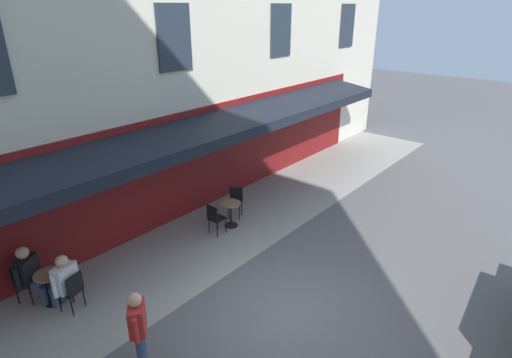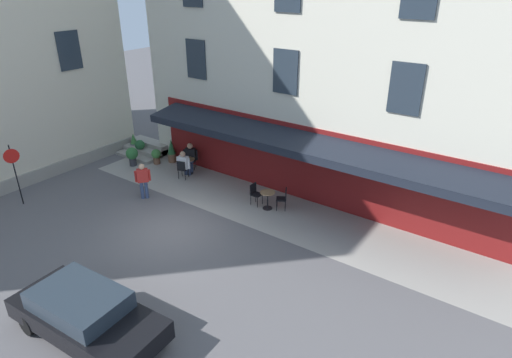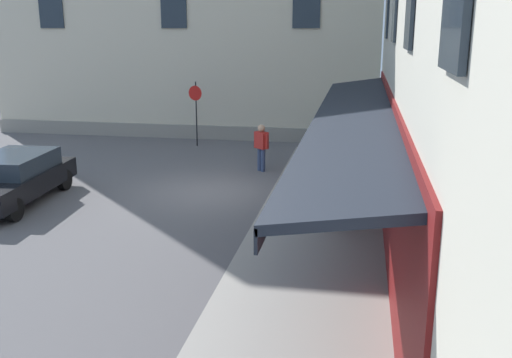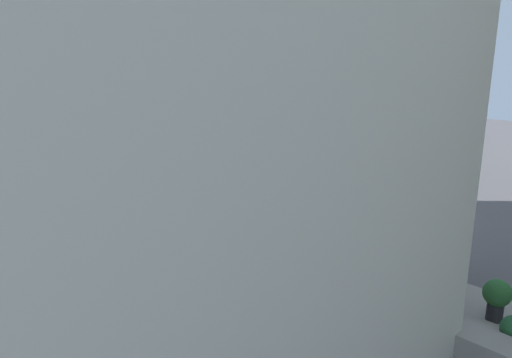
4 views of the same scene
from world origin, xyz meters
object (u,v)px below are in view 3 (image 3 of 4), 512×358
potted_plant_entrance_left (357,138)px  parked_car_black (13,177)px  seated_patron_in_black (361,151)px  cafe_chair_black_back_row (321,192)px  walking_pedestrian_in_red (261,144)px  cafe_table_mid_terrace (319,201)px  cafe_chair_black_by_window (331,206)px  seated_companion_in_white (337,153)px  potted_plant_entrance_right (349,147)px  cafe_table_near_entrance (349,159)px  no_parking_sign (196,102)px  potted_plant_mid_terrace (327,139)px  cafe_chair_black_under_awning (366,156)px  potted_plant_under_sign (363,136)px  potted_plant_by_steps (367,146)px  cafe_chair_black_near_door (331,158)px

potted_plant_entrance_left → parked_car_black: bearing=133.3°
seated_patron_in_black → parked_car_black: size_ratio=0.31×
cafe_chair_black_back_row → walking_pedestrian_in_red: walking_pedestrian_in_red is taller
cafe_table_mid_terrace → cafe_chair_black_by_window: 0.63m
walking_pedestrian_in_red → parked_car_black: 7.71m
parked_car_black → seated_companion_in_white: bearing=-60.5°
potted_plant_entrance_right → cafe_table_near_entrance: bearing=-178.2°
walking_pedestrian_in_red → no_parking_sign: (3.68, 3.30, 0.87)m
seated_patron_in_black → no_parking_sign: 7.41m
cafe_chair_black_by_window → seated_companion_in_white: seated_companion_in_white is taller
walking_pedestrian_in_red → potted_plant_mid_terrace: walking_pedestrian_in_red is taller
potted_plant_entrance_right → potted_plant_entrance_left: bearing=-10.3°
potted_plant_entrance_left → cafe_chair_black_under_awning: bearing=-174.3°
cafe_table_mid_terrace → potted_plant_entrance_left: size_ratio=0.90×
cafe_chair_black_under_awning → potted_plant_under_sign: potted_plant_under_sign is taller
seated_patron_in_black → potted_plant_mid_terrace: (2.72, 1.26, -0.16)m
parked_car_black → walking_pedestrian_in_red: bearing=-51.9°
potted_plant_by_steps → parked_car_black: bearing=125.0°
cafe_chair_black_by_window → cafe_chair_black_back_row: bearing=14.5°
cafe_chair_black_by_window → cafe_chair_black_under_awning: bearing=-8.4°
cafe_table_near_entrance → seated_patron_in_black: 0.47m
no_parking_sign → potted_plant_entrance_right: 6.43m
cafe_chair_black_under_awning → seated_patron_in_black: (-0.11, 0.19, 0.17)m
cafe_chair_black_back_row → potted_plant_under_sign: potted_plant_under_sign is taller
seated_patron_in_black → potted_plant_entrance_right: seated_patron_in_black is taller
cafe_chair_black_near_door → seated_companion_in_white: (0.06, -0.21, 0.16)m
cafe_table_mid_terrace → cafe_chair_black_back_row: 0.63m
potted_plant_entrance_right → potted_plant_mid_terrace: bearing=46.8°
potted_plant_entrance_right → potted_plant_by_steps: (-0.45, -0.63, 0.15)m
seated_patron_in_black → parked_car_black: (-5.20, 9.34, -0.01)m
cafe_chair_black_near_door → walking_pedestrian_in_red: 2.34m
cafe_table_mid_terrace → potted_plant_entrance_right: bearing=-4.5°
cafe_chair_black_by_window → potted_plant_by_steps: potted_plant_by_steps is taller
cafe_table_mid_terrace → potted_plant_entrance_right: size_ratio=0.98×
potted_plant_under_sign → parked_car_black: bearing=135.0°
potted_plant_entrance_right → parked_car_black: (-7.14, 8.91, 0.28)m
no_parking_sign → parked_car_black: (-8.44, 2.76, -1.08)m
potted_plant_entrance_left → walking_pedestrian_in_red: bearing=141.3°
potted_plant_entrance_left → parked_car_black: 12.63m
potted_plant_under_sign → seated_companion_in_white: bearing=169.7°
walking_pedestrian_in_red → cafe_chair_black_near_door: bearing=-89.0°
potted_plant_by_steps → parked_car_black: (-6.68, 9.55, 0.13)m
potted_plant_entrance_right → cafe_chair_black_near_door: bearing=167.0°
walking_pedestrian_in_red → parked_car_black: walking_pedestrian_in_red is taller
walking_pedestrian_in_red → potted_plant_entrance_left: 5.02m
parked_car_black → potted_plant_mid_terrace: bearing=-45.5°
cafe_chair_black_under_awning → no_parking_sign: size_ratio=0.35×
cafe_chair_black_by_window → walking_pedestrian_in_red: bearing=26.2°
cafe_table_mid_terrace → cafe_chair_black_back_row: size_ratio=0.82×
potted_plant_mid_terrace → walking_pedestrian_in_red: bearing=147.6°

